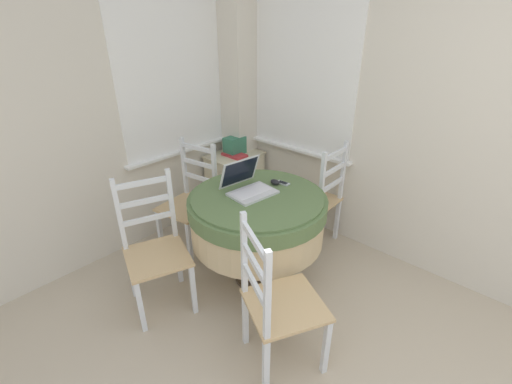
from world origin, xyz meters
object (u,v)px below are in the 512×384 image
dining_chair_camera_near (277,304)px  corner_cabinet (235,182)px  laptop (248,186)px  dining_chair_near_back_window (191,202)px  round_dining_table (257,215)px  storage_box (235,145)px  book_on_cabinet (234,155)px  dining_chair_left_flank (155,250)px  cell_phone (283,183)px  dining_chair_near_right_window (317,199)px  computer_mouse (275,182)px

dining_chair_camera_near → corner_cabinet: dining_chair_camera_near is taller
laptop → dining_chair_near_back_window: laptop is taller
round_dining_table → laptop: bearing=92.3°
round_dining_table → storage_box: (0.74, 0.99, 0.13)m
round_dining_table → corner_cabinet: round_dining_table is taller
book_on_cabinet → dining_chair_left_flank: bearing=-157.2°
cell_phone → dining_chair_near_right_window: size_ratio=0.11×
cell_phone → book_on_cabinet: cell_phone is taller
dining_chair_left_flank → laptop: bearing=-23.1°
cell_phone → corner_cabinet: cell_phone is taller
round_dining_table → computer_mouse: 0.30m
computer_mouse → dining_chair_near_right_window: bearing=-6.9°
computer_mouse → cell_phone: computer_mouse is taller
dining_chair_camera_near → storage_box: 2.01m
laptop → computer_mouse: 0.24m
cell_phone → corner_cabinet: (0.44, 0.99, -0.45)m
dining_chair_near_back_window → dining_chair_near_right_window: 1.14m
dining_chair_near_right_window → dining_chair_near_back_window: bearing=135.2°
laptop → computer_mouse: bearing=-16.7°
dining_chair_near_back_window → storage_box: 0.87m
storage_box → laptop: bearing=-129.6°
computer_mouse → dining_chair_near_right_window: size_ratio=0.08×
laptop → computer_mouse: size_ratio=4.45×
dining_chair_left_flank → storage_box: size_ratio=4.80×
cell_phone → laptop: bearing=159.9°
storage_box → book_on_cabinet: storage_box is taller
dining_chair_near_back_window → storage_box: size_ratio=4.80×
round_dining_table → dining_chair_near_back_window: 0.77m
computer_mouse → book_on_cabinet: computer_mouse is taller
round_dining_table → laptop: size_ratio=2.81×
round_dining_table → book_on_cabinet: size_ratio=4.12×
corner_cabinet → dining_chair_near_back_window: bearing=-164.2°
dining_chair_near_back_window → dining_chair_near_right_window: (0.81, -0.80, 0.00)m
corner_cabinet → storage_box: storage_box is taller
dining_chair_near_back_window → dining_chair_left_flank: (-0.61, -0.39, 0.00)m
dining_chair_near_right_window → dining_chair_camera_near: size_ratio=1.00×
laptop → round_dining_table: bearing=-87.7°
dining_chair_left_flank → storage_box: dining_chair_left_flank is taller
dining_chair_left_flank → dining_chair_near_back_window: bearing=32.1°
dining_chair_near_right_window → corner_cabinet: size_ratio=1.53×
laptop → dining_chair_near_right_window: 0.85m
dining_chair_near_right_window → corner_cabinet: dining_chair_near_right_window is taller
round_dining_table → book_on_cabinet: 1.16m
round_dining_table → computer_mouse: computer_mouse is taller
book_on_cabinet → dining_chair_near_right_window: bearing=-85.7°
laptop → dining_chair_left_flank: bearing=156.9°
round_dining_table → dining_chair_camera_near: size_ratio=1.04×
cell_phone → corner_cabinet: size_ratio=0.17×
laptop → cell_phone: (0.28, -0.10, -0.05)m
dining_chair_near_right_window → storage_box: 1.07m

